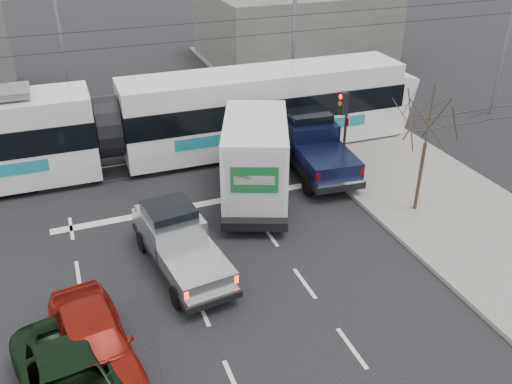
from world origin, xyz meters
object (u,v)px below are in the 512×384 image
object	(u,v)px
bare_tree	(429,120)
street_lamp_near	(291,21)
traffic_signal	(344,115)
silver_pickup	(178,240)
street_lamp_far	(55,30)
box_truck	(256,157)
navy_pickup	(313,144)
red_car	(94,343)
tram	(107,128)

from	to	relation	value
bare_tree	street_lamp_near	xyz separation A→B (m)	(-0.29, 11.50, 1.32)
traffic_signal	silver_pickup	xyz separation A→B (m)	(-8.23, -4.05, -1.80)
bare_tree	traffic_signal	xyz separation A→B (m)	(-1.13, 4.00, -1.05)
street_lamp_far	box_truck	size ratio (longest dim) A/B	1.23
box_truck	navy_pickup	distance (m)	3.57
traffic_signal	red_car	distance (m)	13.78
bare_tree	tram	xyz separation A→B (m)	(-10.50, 7.85, -1.78)
box_truck	street_lamp_far	bearing A→B (deg)	144.46
red_car	tram	bearing A→B (deg)	72.87
traffic_signal	navy_pickup	size ratio (longest dim) A/B	0.60
tram	red_car	bearing A→B (deg)	-98.82
navy_pickup	red_car	size ratio (longest dim) A/B	1.32
traffic_signal	navy_pickup	bearing A→B (deg)	136.99
street_lamp_near	box_truck	world-z (taller)	street_lamp_near
traffic_signal	navy_pickup	xyz separation A→B (m)	(-0.94, 0.87, -1.54)
traffic_signal	street_lamp_far	world-z (taller)	street_lamp_far
silver_pickup	red_car	xyz separation A→B (m)	(-3.08, -3.56, -0.18)
street_lamp_far	tram	distance (m)	6.57
street_lamp_near	street_lamp_far	world-z (taller)	same
box_truck	red_car	world-z (taller)	box_truck
street_lamp_near	navy_pickup	bearing A→B (deg)	-105.04
bare_tree	silver_pickup	size ratio (longest dim) A/B	0.92
bare_tree	red_car	size ratio (longest dim) A/B	1.11
box_truck	street_lamp_near	bearing A→B (deg)	79.66
street_lamp_near	red_car	world-z (taller)	street_lamp_near
bare_tree	navy_pickup	world-z (taller)	bare_tree
bare_tree	box_truck	xyz separation A→B (m)	(-5.30, 3.46, -2.09)
silver_pickup	box_truck	distance (m)	5.42
traffic_signal	tram	xyz separation A→B (m)	(-9.37, 3.86, -0.73)
street_lamp_near	street_lamp_far	xyz separation A→B (m)	(-11.50, 2.00, 0.00)
street_lamp_far	tram	world-z (taller)	street_lamp_far
box_truck	bare_tree	bearing A→B (deg)	-11.49
silver_pickup	street_lamp_near	bearing A→B (deg)	44.59
street_lamp_near	street_lamp_far	distance (m)	11.67
street_lamp_near	tram	xyz separation A→B (m)	(-10.21, -3.65, -3.10)
box_truck	red_car	size ratio (longest dim) A/B	1.62
box_truck	traffic_signal	bearing A→B (deg)	28.98
box_truck	tram	bearing A→B (deg)	161.39
street_lamp_near	box_truck	xyz separation A→B (m)	(-5.02, -8.04, -3.41)
street_lamp_far	red_car	bearing A→B (deg)	-92.19
traffic_signal	street_lamp_far	distance (m)	14.47
tram	box_truck	size ratio (longest dim) A/B	3.82
bare_tree	traffic_signal	distance (m)	4.28
bare_tree	navy_pickup	distance (m)	5.89
tram	navy_pickup	world-z (taller)	tram
silver_pickup	navy_pickup	world-z (taller)	navy_pickup
street_lamp_far	tram	size ratio (longest dim) A/B	0.32
bare_tree	street_lamp_near	size ratio (longest dim) A/B	0.56
tram	silver_pickup	bearing A→B (deg)	-81.04
traffic_signal	tram	size ratio (longest dim) A/B	0.13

